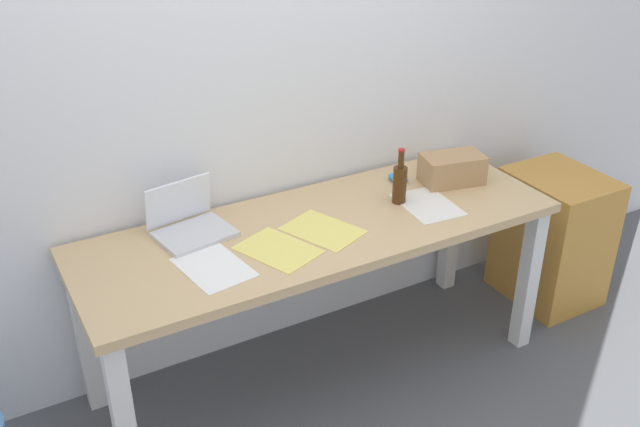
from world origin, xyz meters
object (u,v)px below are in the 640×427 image
Objects in this scene: desk at (320,245)px; computer_mouse at (398,178)px; laptop_left at (190,224)px; beer_bottle at (400,183)px; cardboard_box at (452,169)px; filing_cabinet at (552,237)px.

computer_mouse is at bearing 19.55° from desk.
computer_mouse is at bearing -0.71° from laptop_left.
cardboard_box is (0.32, 0.05, -0.03)m from beer_bottle.
laptop_left reaches higher than desk.
beer_bottle is (0.39, 0.01, 0.19)m from desk.
desk is at bearing -21.83° from laptop_left.
beer_bottle reaches higher than cardboard_box.
computer_mouse is at bearing 56.05° from beer_bottle.
filing_cabinet is (1.33, -0.03, -0.32)m from desk.
cardboard_box is at bearing 8.37° from beer_bottle.
desk is at bearing -178.56° from beer_bottle.
desk reaches higher than filing_cabinet.
cardboard_box reaches higher than filing_cabinet.
cardboard_box is (1.19, -0.13, 0.02)m from laptop_left.
beer_bottle is at bearing -150.80° from computer_mouse.
computer_mouse is 0.24m from cardboard_box.
beer_bottle is 0.22m from computer_mouse.
beer_bottle is at bearing -11.81° from laptop_left.
cardboard_box reaches higher than computer_mouse.
cardboard_box is at bearing 4.57° from desk.
laptop_left reaches higher than filing_cabinet.
computer_mouse is (0.11, 0.17, -0.07)m from beer_bottle.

